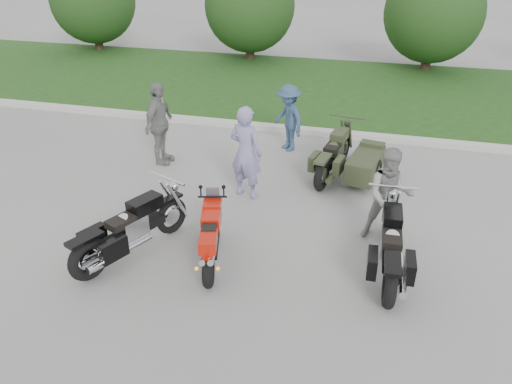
% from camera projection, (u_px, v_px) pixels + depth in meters
% --- Properties ---
extents(ground, '(80.00, 80.00, 0.00)m').
position_uv_depth(ground, '(211.00, 252.00, 8.68)').
color(ground, '#9E9E99').
rests_on(ground, ground).
extents(curb, '(60.00, 0.30, 0.15)m').
position_uv_depth(curb, '(283.00, 129.00, 13.76)').
color(curb, '#BAB8AF').
rests_on(curb, ground).
extents(grass_strip, '(60.00, 8.00, 0.14)m').
position_uv_depth(grass_strip, '(308.00, 87.00, 17.30)').
color(grass_strip, '#356021').
rests_on(grass_strip, ground).
extents(tree_far_left, '(3.60, 3.60, 4.00)m').
position_uv_depth(tree_far_left, '(93.00, 0.00, 21.40)').
color(tree_far_left, '#3F2B1C').
rests_on(tree_far_left, ground).
extents(tree_mid_left, '(3.60, 3.60, 4.00)m').
position_uv_depth(tree_mid_left, '(250.00, 6.00, 19.83)').
color(tree_mid_left, '#3F2B1C').
rests_on(tree_mid_left, ground).
extents(tree_mid_right, '(3.60, 3.60, 4.00)m').
position_uv_depth(tree_mid_right, '(434.00, 13.00, 18.26)').
color(tree_mid_right, '#3F2B1C').
rests_on(tree_mid_right, ground).
extents(sportbike_red, '(0.66, 1.81, 0.88)m').
position_uv_depth(sportbike_red, '(211.00, 237.00, 8.18)').
color(sportbike_red, black).
rests_on(sportbike_red, ground).
extents(cruiser_left, '(1.15, 2.32, 0.95)m').
position_uv_depth(cruiser_left, '(128.00, 232.00, 8.35)').
color(cruiser_left, black).
rests_on(cruiser_left, ground).
extents(cruiser_right, '(0.45, 2.46, 0.94)m').
position_uv_depth(cruiser_right, '(391.00, 249.00, 7.93)').
color(cruiser_right, black).
rests_on(cruiser_right, ground).
extents(cruiser_sidecar, '(1.42, 2.41, 0.93)m').
position_uv_depth(cruiser_sidecar, '(352.00, 161.00, 10.97)').
color(cruiser_sidecar, black).
rests_on(cruiser_sidecar, ground).
extents(person_stripe, '(0.81, 0.64, 1.96)m').
position_uv_depth(person_stripe, '(246.00, 153.00, 10.05)').
color(person_stripe, '#8481AF').
rests_on(person_stripe, ground).
extents(person_grey, '(0.94, 0.78, 1.74)m').
position_uv_depth(person_grey, '(390.00, 195.00, 8.69)').
color(person_grey, gray).
rests_on(person_grey, ground).
extents(person_denim, '(1.19, 1.20, 1.67)m').
position_uv_depth(person_denim, '(288.00, 118.00, 12.29)').
color(person_denim, '#324B6A').
rests_on(person_denim, ground).
extents(person_back, '(0.54, 1.17, 1.94)m').
position_uv_depth(person_back, '(159.00, 124.00, 11.52)').
color(person_back, gray).
rests_on(person_back, ground).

